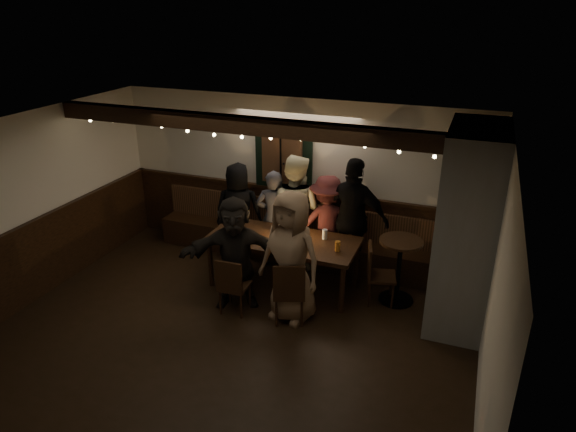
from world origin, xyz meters
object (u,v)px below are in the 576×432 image
at_px(person_g, 291,257).
at_px(dining_table, 283,243).
at_px(chair_end, 376,271).
at_px(person_c, 294,211).
at_px(person_e, 353,219).
at_px(person_a, 239,210).
at_px(person_b, 274,218).
at_px(chair_near_right, 289,290).
at_px(person_f, 235,253).
at_px(chair_near_left, 232,283).
at_px(person_d, 327,223).
at_px(high_top, 399,263).

bearing_deg(person_g, dining_table, 131.48).
xyz_separation_m(chair_end, person_c, (-1.46, 0.69, 0.42)).
bearing_deg(person_e, person_a, 7.46).
xyz_separation_m(person_b, person_g, (0.80, -1.36, 0.12)).
distance_m(person_e, person_g, 1.49).
height_order(chair_near_right, person_f, person_f).
bearing_deg(chair_end, chair_near_left, -150.12).
height_order(chair_end, person_f, person_f).
bearing_deg(chair_near_right, person_c, 108.16).
relative_size(person_d, person_g, 0.86).
relative_size(high_top, person_f, 0.60).
height_order(chair_near_right, chair_end, chair_near_right).
xyz_separation_m(chair_end, high_top, (0.29, 0.13, 0.11)).
height_order(chair_end, high_top, high_top).
relative_size(chair_near_right, person_g, 0.50).
height_order(chair_near_right, person_g, person_g).
bearing_deg(chair_near_right, chair_end, 44.97).
bearing_deg(person_a, chair_near_left, 93.69).
height_order(person_f, person_g, person_g).
height_order(chair_near_left, high_top, high_top).
height_order(chair_near_left, chair_end, chair_end).
bearing_deg(person_e, chair_near_right, 82.22).
xyz_separation_m(high_top, person_f, (-2.08, -0.87, 0.19)).
xyz_separation_m(person_a, person_f, (0.63, -1.38, 0.01)).
bearing_deg(person_g, person_e, 84.38).
bearing_deg(person_b, high_top, 154.54).
relative_size(person_c, person_f, 1.14).
bearing_deg(person_d, person_e, 147.28).
xyz_separation_m(high_top, person_e, (-0.80, 0.52, 0.33)).
xyz_separation_m(dining_table, person_b, (-0.41, 0.65, 0.07)).
bearing_deg(chair_near_left, person_g, 16.59).
relative_size(high_top, person_e, 0.51).
xyz_separation_m(chair_near_right, high_top, (1.23, 1.06, 0.09)).
xyz_separation_m(chair_near_left, chair_end, (1.73, 0.99, 0.02)).
distance_m(dining_table, person_b, 0.77).
distance_m(high_top, person_a, 2.76).
relative_size(high_top, person_b, 0.61).
distance_m(person_d, person_e, 0.47).
relative_size(chair_near_right, person_c, 0.50).
xyz_separation_m(chair_near_left, person_a, (-0.69, 1.64, 0.32)).
distance_m(chair_near_left, person_g, 0.90).
relative_size(person_b, person_g, 0.87).
relative_size(chair_near_right, person_d, 0.59).
bearing_deg(person_f, person_a, 91.68).
xyz_separation_m(chair_near_left, person_e, (1.22, 1.65, 0.46)).
distance_m(person_a, person_f, 1.52).
bearing_deg(high_top, person_g, -144.53).
relative_size(person_a, person_b, 1.01).
bearing_deg(chair_near_left, person_b, 91.49).
height_order(dining_table, high_top, high_top).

